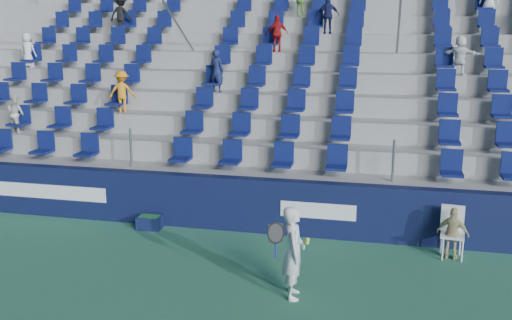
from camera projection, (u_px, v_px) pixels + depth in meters
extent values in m
plane|color=#317252|center=(207.00, 293.00, 9.67)|extent=(70.00, 70.00, 0.00)
cube|color=#10163B|center=(251.00, 205.00, 12.52)|extent=(24.00, 0.30, 1.20)
cube|color=white|center=(44.00, 191.00, 13.46)|extent=(3.20, 0.02, 0.34)
cube|color=white|center=(318.00, 211.00, 12.03)|extent=(1.60, 0.02, 0.34)
cube|color=#9B9B96|center=(257.00, 197.00, 13.06)|extent=(24.00, 0.85, 1.20)
cube|color=#9B9B96|center=(264.00, 177.00, 13.81)|extent=(24.00, 0.85, 1.70)
cube|color=#9B9B96|center=(271.00, 160.00, 14.56)|extent=(24.00, 0.85, 2.20)
cube|color=#9B9B96|center=(278.00, 144.00, 15.31)|extent=(24.00, 0.85, 2.70)
cube|color=#9B9B96|center=(284.00, 129.00, 16.06)|extent=(24.00, 0.85, 3.20)
cube|color=#9B9B96|center=(289.00, 116.00, 16.81)|extent=(24.00, 0.85, 3.70)
cube|color=#9B9B96|center=(294.00, 104.00, 17.56)|extent=(24.00, 0.85, 4.20)
cube|color=#9B9B96|center=(298.00, 93.00, 18.31)|extent=(24.00, 0.85, 4.70)
cube|color=#9B9B96|center=(302.00, 82.00, 19.06)|extent=(24.00, 0.85, 5.20)
cube|color=#9B9B96|center=(305.00, 66.00, 19.58)|extent=(24.00, 0.50, 6.20)
cube|color=#0D1650|center=(257.00, 157.00, 12.85)|extent=(16.05, 0.50, 0.70)
cube|color=#0D1650|center=(265.00, 129.00, 13.54)|extent=(16.05, 0.50, 0.70)
cube|color=#0D1650|center=(272.00, 103.00, 14.23)|extent=(16.05, 0.50, 0.70)
cube|color=#0D1650|center=(278.00, 80.00, 14.92)|extent=(16.05, 0.50, 0.70)
cube|color=#0D1650|center=(284.00, 59.00, 15.62)|extent=(16.05, 0.50, 0.70)
cube|color=#0D1650|center=(290.00, 40.00, 16.31)|extent=(16.05, 0.50, 0.70)
cube|color=#0D1650|center=(295.00, 22.00, 17.00)|extent=(16.05, 0.50, 0.70)
cube|color=#0D1650|center=(299.00, 6.00, 17.69)|extent=(16.05, 0.50, 0.70)
cylinder|color=gray|center=(180.00, 29.00, 16.09)|extent=(0.06, 7.68, 4.55)
cylinder|color=gray|center=(399.00, 29.00, 14.78)|extent=(0.06, 7.68, 4.55)
imported|color=orange|center=(122.00, 92.00, 15.02)|extent=(0.78, 0.56, 1.09)
imported|color=#77B94A|center=(301.00, 0.00, 17.60)|extent=(0.62, 0.28, 1.04)
imported|color=#171A46|center=(328.00, 15.00, 16.69)|extent=(0.66, 0.33, 1.08)
imported|color=beige|center=(16.00, 114.00, 14.92)|extent=(0.56, 0.48, 0.98)
imported|color=#B21718|center=(277.00, 34.00, 16.30)|extent=(0.65, 0.37, 1.04)
imported|color=#182048|center=(217.00, 71.00, 15.19)|extent=(0.47, 0.37, 1.13)
imported|color=black|center=(121.00, 15.00, 18.12)|extent=(0.76, 0.44, 1.17)
imported|color=silver|center=(28.00, 50.00, 17.26)|extent=(0.52, 0.36, 1.03)
imported|color=white|center=(460.00, 55.00, 14.53)|extent=(0.98, 0.59, 1.00)
imported|color=silver|center=(293.00, 252.00, 9.38)|extent=(0.47, 0.64, 1.59)
cylinder|color=navy|center=(276.00, 251.00, 9.18)|extent=(0.03, 0.03, 0.28)
torus|color=black|center=(276.00, 233.00, 9.11)|extent=(0.30, 0.17, 0.28)
plane|color=#262626|center=(276.00, 233.00, 9.11)|extent=(0.30, 0.16, 0.29)
sphere|color=#BCD431|center=(307.00, 243.00, 9.08)|extent=(0.07, 0.07, 0.07)
sphere|color=#BCD431|center=(308.00, 240.00, 9.13)|extent=(0.07, 0.07, 0.07)
cube|color=white|center=(452.00, 235.00, 11.07)|extent=(0.49, 0.49, 0.04)
cube|color=white|center=(452.00, 218.00, 11.20)|extent=(0.45, 0.09, 0.55)
cylinder|color=white|center=(443.00, 250.00, 10.99)|extent=(0.03, 0.03, 0.44)
cylinder|color=white|center=(462.00, 251.00, 10.91)|extent=(0.03, 0.03, 0.44)
cylinder|color=white|center=(441.00, 243.00, 11.33)|extent=(0.03, 0.03, 0.44)
cylinder|color=white|center=(460.00, 244.00, 11.25)|extent=(0.03, 0.03, 0.44)
imported|color=tan|center=(453.00, 233.00, 11.01)|extent=(0.66, 0.43, 1.04)
cube|color=#10173E|center=(150.00, 223.00, 12.73)|extent=(0.54, 0.36, 0.29)
cube|color=#1E662D|center=(150.00, 220.00, 12.72)|extent=(0.44, 0.26, 0.18)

